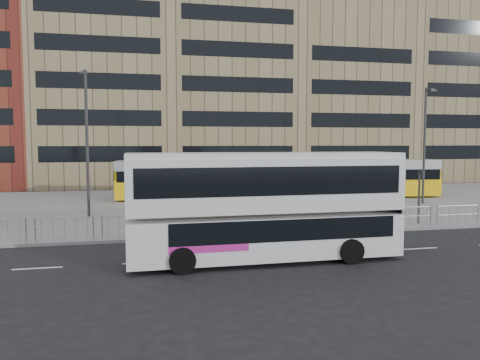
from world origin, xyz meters
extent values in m
plane|color=black|center=(0.00, 0.00, 0.00)|extent=(120.00, 120.00, 0.00)
cube|color=gray|center=(0.00, 12.00, 0.07)|extent=(64.00, 24.00, 0.15)
cube|color=gray|center=(0.00, 0.05, 0.07)|extent=(64.00, 0.25, 0.17)
cube|color=#917F5D|center=(-10.00, 34.00, 11.00)|extent=(14.00, 16.00, 22.00)
cube|color=#917F5D|center=(4.00, 34.00, 12.00)|extent=(14.00, 16.00, 24.00)
cube|color=#917F5D|center=(18.00, 34.00, 10.50)|extent=(14.00, 16.00, 21.00)
cube|color=#38383D|center=(18.00, 34.00, 21.60)|extent=(14.40, 16.40, 1.20)
cube|color=#917F5D|center=(32.00, 34.00, 11.50)|extent=(14.00, 16.00, 23.00)
cylinder|color=#999CA2|center=(2.00, 0.50, 1.20)|extent=(32.00, 0.05, 0.05)
cylinder|color=#999CA2|center=(2.00, 0.50, 0.70)|extent=(32.00, 0.04, 0.04)
cube|color=white|center=(1.00, -4.00, 0.01)|extent=(62.00, 0.12, 0.01)
cube|color=white|center=(-1.28, -4.60, 1.03)|extent=(10.88, 2.68, 1.67)
cube|color=white|center=(-1.28, -4.60, 3.10)|extent=(10.88, 2.68, 2.07)
cube|color=white|center=(-1.28, -4.60, 4.19)|extent=(10.87, 2.58, 0.30)
cube|color=black|center=(-0.79, -4.59, 1.43)|extent=(8.91, 2.69, 0.84)
cube|color=black|center=(-1.28, -4.60, 3.30)|extent=(10.29, 2.71, 1.08)
cube|color=#C22691|center=(-3.74, -4.63, 0.99)|extent=(3.00, 2.59, 0.49)
cylinder|color=black|center=(1.89, -5.80, 0.49)|extent=(0.99, 0.31, 0.99)
cylinder|color=black|center=(1.85, -3.29, 0.49)|extent=(0.99, 0.31, 0.99)
cylinder|color=black|center=(-4.71, -5.91, 0.49)|extent=(0.99, 0.31, 0.99)
cylinder|color=black|center=(-4.75, -3.39, 0.49)|extent=(0.99, 0.31, 0.99)
cube|color=yellow|center=(5.19, 14.42, 1.05)|extent=(26.78, 4.97, 1.52)
cube|color=black|center=(5.19, 14.42, 2.10)|extent=(26.40, 4.97, 0.86)
cube|color=#BCBCC2|center=(5.19, 14.42, 2.91)|extent=(26.76, 4.77, 0.76)
cube|color=yellow|center=(17.89, 13.25, 1.67)|extent=(1.34, 2.24, 2.48)
cube|color=yellow|center=(-7.52, 15.60, 1.67)|extent=(1.34, 2.24, 2.48)
cylinder|color=#2D2D30|center=(5.19, 14.42, 1.77)|extent=(2.47, 2.47, 2.86)
cube|color=#2D2D30|center=(13.72, 13.63, 0.39)|extent=(3.06, 2.65, 0.48)
cube|color=#2D2D30|center=(-3.34, 15.21, 0.39)|extent=(3.06, 2.65, 0.48)
cylinder|color=#2D2D30|center=(6.63, 0.40, 0.54)|extent=(0.06, 0.06, 0.78)
cube|color=#0DB3BC|center=(6.63, 0.40, 1.03)|extent=(0.76, 0.32, 1.17)
cube|color=white|center=(6.63, 0.37, 1.03)|extent=(0.46, 0.17, 0.49)
imported|color=black|center=(-5.99, 8.59, 0.94)|extent=(0.42, 0.60, 1.57)
cylinder|color=#2D2D30|center=(-2.17, 1.26, 1.65)|extent=(0.12, 0.12, 3.00)
imported|color=#2D2D30|center=(-2.17, 1.26, 2.75)|extent=(0.18, 0.21, 1.00)
cylinder|color=#2D2D30|center=(9.22, 1.08, 1.65)|extent=(0.12, 0.12, 3.00)
imported|color=#2D2D30|center=(9.22, 1.08, 2.75)|extent=(0.21, 0.24, 1.00)
cylinder|color=#2D2D30|center=(-9.31, 7.20, 4.62)|extent=(0.18, 0.18, 8.94)
cylinder|color=#2D2D30|center=(-9.31, 6.80, 8.89)|extent=(0.14, 0.90, 0.14)
cube|color=#2D2D30|center=(-9.31, 6.35, 8.79)|extent=(0.45, 0.20, 0.12)
cylinder|color=#2D2D30|center=(14.61, 8.89, 4.47)|extent=(0.18, 0.18, 8.65)
cylinder|color=#2D2D30|center=(14.61, 8.49, 8.60)|extent=(0.14, 0.90, 0.14)
cube|color=#2D2D30|center=(14.61, 8.04, 8.50)|extent=(0.45, 0.20, 0.12)
camera|label=1|loc=(-6.08, -22.50, 4.73)|focal=35.00mm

